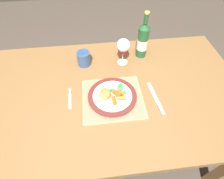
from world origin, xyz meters
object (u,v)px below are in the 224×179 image
at_px(table_knife, 157,101).
at_px(wine_glass, 123,46).
at_px(drinking_cup, 84,58).
at_px(bottle, 143,41).
at_px(dining_table, 104,99).
at_px(dinner_plate, 112,96).
at_px(fork, 70,100).

relative_size(table_knife, wine_glass, 1.28).
bearing_deg(wine_glass, drinking_cup, 176.90).
bearing_deg(bottle, table_knife, -89.73).
xyz_separation_m(dining_table, drinking_cup, (-0.10, 0.23, 0.13)).
relative_size(dining_table, wine_glass, 9.34).
relative_size(bottle, drinking_cup, 3.29).
bearing_deg(dinner_plate, table_knife, -10.90).
height_order(table_knife, drinking_cup, drinking_cup).
xyz_separation_m(table_knife, bottle, (-0.00, 0.38, 0.11)).
bearing_deg(dinner_plate, drinking_cup, 115.99).
height_order(dinner_plate, table_knife, dinner_plate).
distance_m(dining_table, drinking_cup, 0.28).
bearing_deg(fork, drinking_cup, 73.54).
relative_size(dining_table, drinking_cup, 17.86).
relative_size(dinner_plate, wine_glass, 1.51).
bearing_deg(dining_table, wine_glass, 57.67).
height_order(dinner_plate, wine_glass, wine_glass).
bearing_deg(bottle, fork, -144.68).
relative_size(fork, drinking_cup, 1.58).
height_order(bottle, drinking_cup, bottle).
distance_m(fork, table_knife, 0.45).
bearing_deg(dining_table, table_knife, -20.76).
bearing_deg(drinking_cup, dining_table, -66.58).
height_order(table_knife, bottle, bottle).
distance_m(table_knife, drinking_cup, 0.50).
distance_m(dining_table, dinner_plate, 0.12).
bearing_deg(bottle, dining_table, -134.19).
relative_size(wine_glass, drinking_cup, 1.91).
bearing_deg(table_knife, dinner_plate, 169.10).
height_order(dinner_plate, fork, dinner_plate).
xyz_separation_m(dining_table, table_knife, (0.27, -0.10, 0.08)).
xyz_separation_m(dining_table, dinner_plate, (0.04, -0.06, 0.10)).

